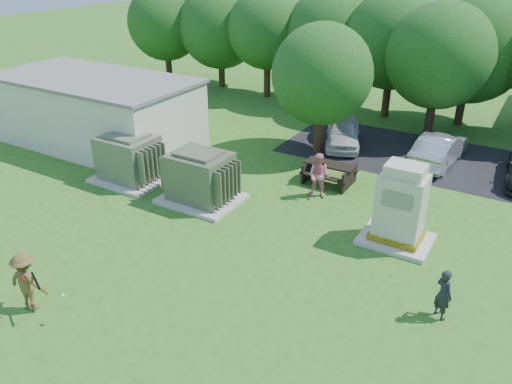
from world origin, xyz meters
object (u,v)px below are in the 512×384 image
Objects in this scene: generator_cabinet at (400,209)px; person_by_generator at (443,294)px; transformer_left at (129,159)px; batter at (27,281)px; car_white at (343,132)px; transformer_right at (200,178)px; picnic_table at (329,171)px; person_at_picnic at (319,176)px; car_silver_a at (439,149)px.

person_by_generator is (2.15, -3.16, -0.49)m from generator_cabinet.
person_by_generator is (13.32, -2.21, -0.22)m from transformer_left.
batter reaches higher than car_white.
batter is 11.18m from person_by_generator.
transformer_left is 3.70m from transformer_right.
generator_cabinet reaches higher than person_by_generator.
picnic_table is at bearing -96.20° from car_white.
person_by_generator is at bearing -12.94° from transformer_right.
car_white is at bearing 123.58° from generator_cabinet.
person_by_generator is (9.79, 5.41, -0.14)m from batter.
person_at_picnic reaches higher than car_white.
car_white is at bearing 5.96° from car_silver_a.
car_white is (-7.15, 10.69, -0.07)m from person_by_generator.
transformer_right is 0.70× the size of car_silver_a.
car_white is at bearing -109.72° from batter.
picnic_table is (-3.82, 3.13, -0.69)m from generator_cabinet.
generator_cabinet reaches higher than picnic_table.
generator_cabinet is 0.67× the size of car_silver_a.
car_silver_a is (-0.37, 7.59, -0.54)m from generator_cabinet.
transformer_left is at bearing -175.13° from generator_cabinet.
batter is at bearing -131.73° from generator_cabinet.
generator_cabinet is at bearing -39.34° from picnic_table.
transformer_left and transformer_right have the same top height.
batter is at bearing -120.54° from car_white.
person_at_picnic is (-5.80, 4.83, 0.17)m from person_by_generator.
transformer_right is at bearing -127.43° from car_white.
batter is 0.44× the size of car_white.
person_at_picnic is at bearing -1.24° from person_by_generator.
picnic_table is at bearing -7.91° from person_by_generator.
batter is at bearing -91.32° from transformer_right.
transformer_left is at bearing -165.70° from person_at_picnic.
transformer_right is at bearing -131.79° from picnic_table.
batter is (3.52, -7.61, -0.08)m from transformer_left.
batter is 1.18× the size of person_by_generator.
person_at_picnic is at bearing -98.22° from car_white.
person_at_picnic is at bearing 34.52° from transformer_right.
car_silver_a is at bearing -20.44° from car_white.
transformer_right is 7.62m from batter.
transformer_left is 10.49m from car_white.
person_at_picnic is 0.46× the size of car_white.
generator_cabinet reaches higher than transformer_right.
transformer_right is 7.53m from generator_cabinet.
person_at_picnic is (3.82, 2.63, -0.05)m from transformer_right.
generator_cabinet reaches higher than car_silver_a.
car_silver_a is (-2.52, 10.75, -0.05)m from person_by_generator.
car_silver_a is (10.79, 8.54, -0.27)m from transformer_left.
person_at_picnic is at bearing 19.25° from transformer_left.
person_at_picnic reaches higher than person_by_generator.
batter is (-7.64, -8.56, -0.35)m from generator_cabinet.
person_at_picnic reaches higher than batter.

